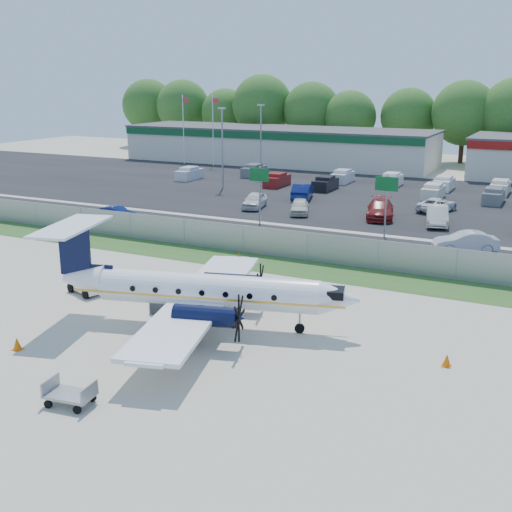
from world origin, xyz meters
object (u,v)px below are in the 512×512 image
at_px(aircraft, 202,290).
at_px(baggage_cart_far, 70,394).
at_px(baggage_cart_near, 173,316).
at_px(pushback_tug, 89,283).

bearing_deg(aircraft, baggage_cart_far, -92.19).
distance_m(baggage_cart_near, baggage_cart_far, 8.66).
distance_m(aircraft, baggage_cart_far, 9.47).
height_order(pushback_tug, baggage_cart_near, pushback_tug).
xyz_separation_m(baggage_cart_near, baggage_cart_far, (0.94, -8.61, -0.10)).
relative_size(pushback_tug, baggage_cart_far, 1.31).
relative_size(pushback_tug, baggage_cart_near, 1.01).
bearing_deg(pushback_tug, aircraft, -10.02).
height_order(aircraft, baggage_cart_near, aircraft).
bearing_deg(baggage_cart_near, aircraft, 30.10).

